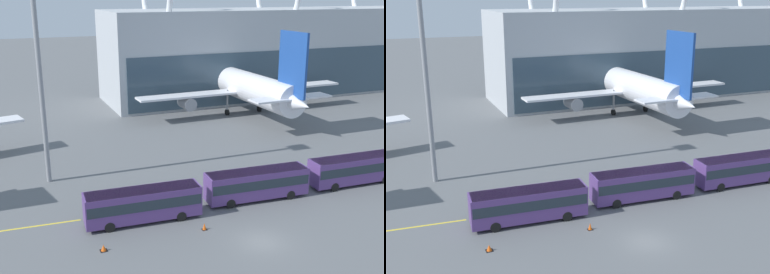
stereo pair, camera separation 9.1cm
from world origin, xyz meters
The scene contains 10 objects.
ground_plane centered at (0.00, 0.00, 0.00)m, with size 440.00×440.00×0.00m, color slate.
terminal_building centered at (64.15, 58.25, 9.63)m, with size 129.05×18.74×30.73m.
airliner_at_gate_far centered at (21.48, 44.24, 5.29)m, with size 40.88×41.75×16.04m.
shuttle_bus_0 centered at (-8.64, 8.04, 1.95)m, with size 11.54×3.29×3.33m.
shuttle_bus_1 centered at (4.26, 8.38, 1.95)m, with size 11.55×3.34×3.33m.
shuttle_bus_2 centered at (17.16, 7.94, 1.95)m, with size 11.52×3.17×3.33m.
floodlight_mast centered at (-16.01, 22.39, 17.44)m, with size 2.30×2.30×28.33m.
lane_stripe_0 centered at (-19.56, 11.02, 0.00)m, with size 10.40×0.25×0.01m, color yellow.
traffic_cone_0 centered at (-3.82, 4.10, 0.33)m, with size 0.49×0.49×0.69m.
traffic_cone_1 centered at (-13.55, 3.88, 0.28)m, with size 0.63×0.63×0.58m.
Camera 1 is at (-20.67, -33.60, 21.65)m, focal length 45.00 mm.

